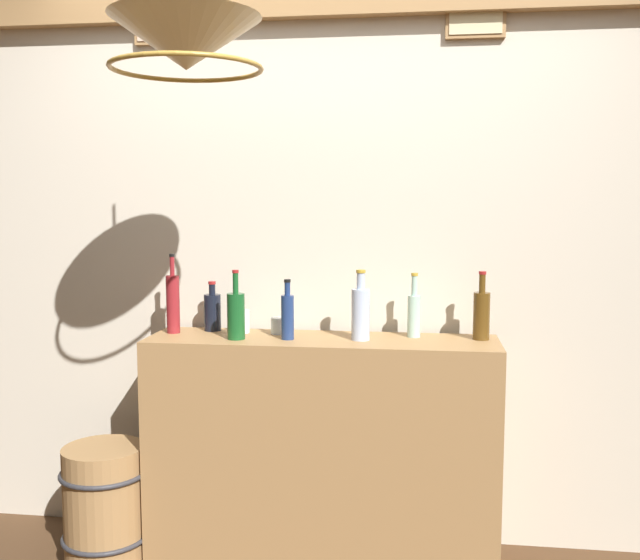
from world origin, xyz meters
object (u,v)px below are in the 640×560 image
object	(u,v)px
liquor_bottle_gin	(212,311)
liquor_bottle_scotch	(361,312)
glass_tumbler_highball	(242,321)
liquor_bottle_vodka	(288,315)
liquor_bottle_port	(414,313)
liquor_bottle_bourbon	(173,303)
liquor_bottle_sherry	(482,314)
pendant_lamp	(186,46)
wooden_barrel	(105,504)
liquor_bottle_rye	(236,315)
glass_tumbler_rocks	(279,326)

from	to	relation	value
liquor_bottle_gin	liquor_bottle_scotch	xyz separation A→B (m)	(0.66, -0.13, 0.03)
liquor_bottle_scotch	glass_tumbler_highball	xyz separation A→B (m)	(-0.52, 0.09, -0.07)
liquor_bottle_vodka	glass_tumbler_highball	xyz separation A→B (m)	(-0.22, 0.12, -0.05)
liquor_bottle_port	glass_tumbler_highball	world-z (taller)	liquor_bottle_port
liquor_bottle_bourbon	liquor_bottle_sherry	world-z (taller)	liquor_bottle_bourbon
liquor_bottle_port	liquor_bottle_bourbon	bearing A→B (deg)	-177.57
liquor_bottle_vodka	glass_tumbler_highball	bearing A→B (deg)	151.61
liquor_bottle_vodka	pendant_lamp	distance (m)	1.15
glass_tumbler_highball	wooden_barrel	world-z (taller)	glass_tumbler_highball
liquor_bottle_rye	wooden_barrel	distance (m)	0.99
liquor_bottle_port	pendant_lamp	world-z (taller)	pendant_lamp
liquor_bottle_gin	pendant_lamp	bearing A→B (deg)	-79.21
wooden_barrel	liquor_bottle_sherry	bearing A→B (deg)	7.57
liquor_bottle_gin	liquor_bottle_scotch	bearing A→B (deg)	-10.68
pendant_lamp	glass_tumbler_rocks	bearing A→B (deg)	76.78
liquor_bottle_scotch	liquor_bottle_sherry	distance (m)	0.50
liquor_bottle_bourbon	wooden_barrel	xyz separation A→B (m)	(-0.26, -0.18, -0.84)
liquor_bottle_bourbon	liquor_bottle_port	xyz separation A→B (m)	(1.03, 0.04, -0.03)
liquor_bottle_sherry	liquor_bottle_bourbon	bearing A→B (deg)	-178.93
liquor_bottle_vodka	liquor_bottle_bourbon	xyz separation A→B (m)	(-0.52, 0.08, 0.03)
glass_tumbler_highball	liquor_bottle_port	bearing A→B (deg)	0.08
liquor_bottle_vodka	liquor_bottle_sherry	size ratio (longest dim) A/B	0.88
liquor_bottle_bourbon	liquor_bottle_sherry	size ratio (longest dim) A/B	1.21
liquor_bottle_rye	wooden_barrel	xyz separation A→B (m)	(-0.56, -0.08, -0.81)
liquor_bottle_gin	liquor_bottle_rye	bearing A→B (deg)	-49.30
liquor_bottle_rye	liquor_bottle_port	size ratio (longest dim) A/B	1.06
liquor_bottle_vodka	wooden_barrel	size ratio (longest dim) A/B	0.50
wooden_barrel	liquor_bottle_port	bearing A→B (deg)	10.01
liquor_bottle_rye	glass_tumbler_highball	xyz separation A→B (m)	(-0.01, 0.14, -0.05)
pendant_lamp	wooden_barrel	size ratio (longest dim) A/B	1.01
glass_tumbler_rocks	glass_tumbler_highball	bearing A→B (deg)	179.07
liquor_bottle_rye	glass_tumbler_rocks	distance (m)	0.22
liquor_bottle_bourbon	glass_tumbler_rocks	bearing A→B (deg)	5.03
pendant_lamp	liquor_bottle_bourbon	bearing A→B (deg)	114.03
liquor_bottle_gin	glass_tumbler_rocks	world-z (taller)	liquor_bottle_gin
liquor_bottle_gin	glass_tumbler_highball	xyz separation A→B (m)	(0.14, -0.03, -0.04)
liquor_bottle_bourbon	liquor_bottle_gin	distance (m)	0.18
liquor_bottle_port	liquor_bottle_sherry	world-z (taller)	liquor_bottle_sherry
liquor_bottle_port	liquor_bottle_scotch	world-z (taller)	liquor_bottle_scotch
liquor_bottle_port	glass_tumbler_rocks	size ratio (longest dim) A/B	3.85
liquor_bottle_vodka	liquor_bottle_gin	distance (m)	0.39
liquor_bottle_port	pendant_lamp	distance (m)	1.40
liquor_bottle_bourbon	glass_tumbler_highball	bearing A→B (deg)	8.31
liquor_bottle_bourbon	liquor_bottle_scotch	distance (m)	0.82
liquor_bottle_vodka	pendant_lamp	bearing A→B (deg)	-111.19
liquor_bottle_rye	pendant_lamp	bearing A→B (deg)	-91.23
liquor_bottle_port	glass_tumbler_rocks	xyz separation A→B (m)	(-0.58, -0.00, -0.07)
glass_tumbler_highball	wooden_barrel	distance (m)	0.96
liquor_bottle_gin	pendant_lamp	distance (m)	1.23
liquor_bottle_port	wooden_barrel	distance (m)	1.54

